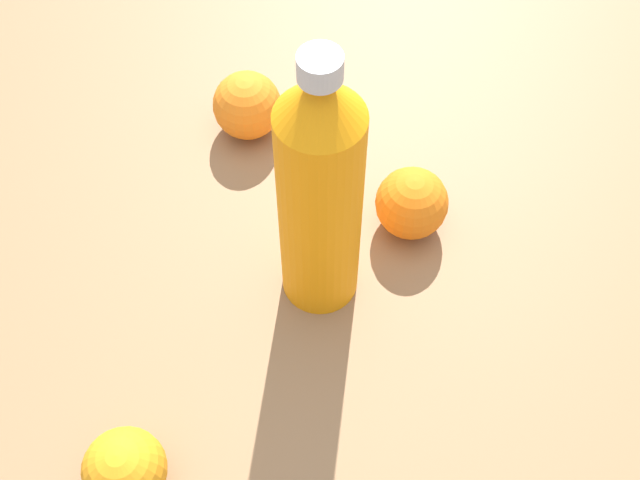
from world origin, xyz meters
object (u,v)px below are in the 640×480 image
object	(u,v)px
orange_1	(247,105)
orange_0	(412,203)
orange_2	(125,469)
water_bottle	(320,195)

from	to	relation	value
orange_1	orange_0	bearing A→B (deg)	-34.76
orange_1	orange_2	bearing A→B (deg)	-99.17
water_bottle	orange_1	distance (m)	0.25
orange_1	orange_2	distance (m)	0.43
orange_0	orange_1	distance (m)	0.23
orange_1	orange_2	size ratio (longest dim) A/B	1.06
water_bottle	orange_0	world-z (taller)	water_bottle
water_bottle	orange_1	xyz separation A→B (m)	(-0.09, 0.21, -0.11)
orange_0	orange_2	distance (m)	0.39
orange_0	orange_2	xyz separation A→B (m)	(-0.26, -0.30, -0.00)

